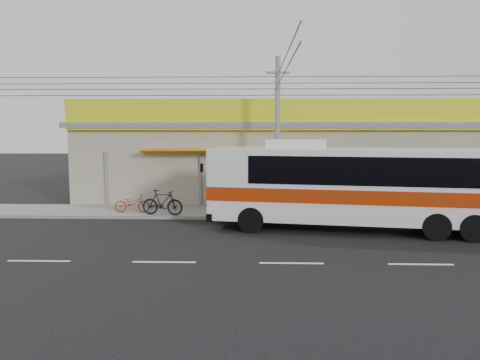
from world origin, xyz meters
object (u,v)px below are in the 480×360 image
at_px(motorbike_red, 132,203).
at_px(motorbike_dark, 162,202).
at_px(coach_bus, 363,183).
at_px(utility_pole, 278,85).

xyz_separation_m(motorbike_red, motorbike_dark, (1.61, -0.68, 0.15)).
bearing_deg(coach_bus, motorbike_dark, 173.08).
height_order(motorbike_dark, utility_pole, utility_pole).
relative_size(motorbike_dark, utility_pole, 0.06).
bearing_deg(coach_bus, motorbike_red, 171.94).
xyz_separation_m(motorbike_red, utility_pole, (6.97, 0.02, 5.61)).
height_order(coach_bus, motorbike_dark, coach_bus).
relative_size(coach_bus, utility_pole, 0.36).
xyz_separation_m(coach_bus, utility_pole, (-3.34, 3.18, 4.20)).
relative_size(motorbike_red, utility_pole, 0.05).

